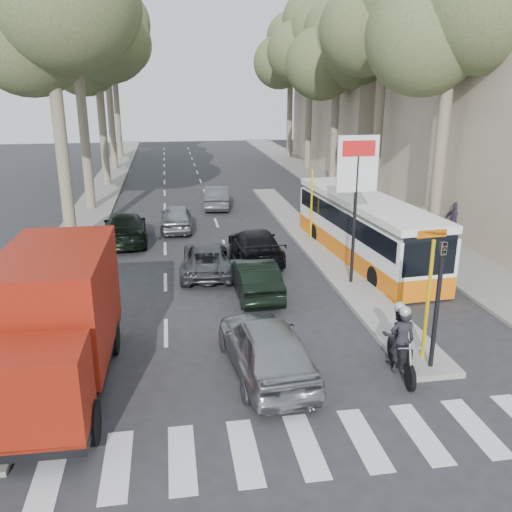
{
  "coord_description": "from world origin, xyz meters",
  "views": [
    {
      "loc": [
        -3.4,
        -13.41,
        7.32
      ],
      "look_at": [
        -0.52,
        4.26,
        1.6
      ],
      "focal_mm": 38.0,
      "sensor_mm": 36.0,
      "label": 1
    }
  ],
  "objects": [
    {
      "name": "tree_l_e",
      "position": [
        -7.97,
        44.11,
        10.73
      ],
      "size": [
        7.4,
        7.2,
        14.49
      ],
      "color": "#6B604C",
      "rests_on": "ground"
    },
    {
      "name": "queue_car_a",
      "position": [
        -1.98,
        7.32,
        0.62
      ],
      "size": [
        2.45,
        4.6,
        1.23
      ],
      "primitive_type": "imported",
      "rotation": [
        0.0,
        0.0,
        3.05
      ],
      "color": "#44474B",
      "rests_on": "ground"
    },
    {
      "name": "tree_l_a",
      "position": [
        -7.87,
        12.11,
        10.38
      ],
      "size": [
        7.4,
        7.2,
        14.1
      ],
      "color": "#6B604C",
      "rests_on": "ground"
    },
    {
      "name": "tree_r_e",
      "position": [
        9.23,
        42.11,
        10.38
      ],
      "size": [
        7.4,
        7.2,
        14.1
      ],
      "color": "#6B604C",
      "rests_on": "ground"
    },
    {
      "name": "building_far",
      "position": [
        15.5,
        34.0,
        8.0
      ],
      "size": [
        11.0,
        20.0,
        16.0
      ],
      "primitive_type": "cube",
      "color": "#B7A88E",
      "rests_on": "ground"
    },
    {
      "name": "motorcycle",
      "position": [
        2.43,
        -1.26,
        0.88
      ],
      "size": [
        0.9,
        2.26,
        1.93
      ],
      "rotation": [
        0.0,
        0.0,
        -0.12
      ],
      "color": "black",
      "rests_on": "ground"
    },
    {
      "name": "city_bus",
      "position": [
        4.8,
        8.03,
        1.45
      ],
      "size": [
        3.09,
        10.61,
        2.76
      ],
      "rotation": [
        0.0,
        0.0,
        0.08
      ],
      "color": "orange",
      "rests_on": "ground"
    },
    {
      "name": "queue_car_c",
      "position": [
        -3.09,
        14.29,
        0.68
      ],
      "size": [
        1.68,
        4.03,
        1.36
      ],
      "primitive_type": "imported",
      "rotation": [
        0.0,
        0.0,
        3.12
      ],
      "color": "#919498",
      "rests_on": "ground"
    },
    {
      "name": "queue_car_d",
      "position": [
        -0.5,
        19.24,
        0.67
      ],
      "size": [
        1.84,
        4.21,
        1.35
      ],
      "primitive_type": "imported",
      "rotation": [
        0.0,
        0.0,
        3.04
      ],
      "color": "#55595E",
      "rests_on": "ground"
    },
    {
      "name": "tree_l_c",
      "position": [
        -7.77,
        28.11,
        10.04
      ],
      "size": [
        7.4,
        7.2,
        13.71
      ],
      "color": "#6B604C",
      "rests_on": "ground"
    },
    {
      "name": "tree_r_a",
      "position": [
        9.13,
        10.11,
        10.38
      ],
      "size": [
        7.4,
        7.2,
        14.1
      ],
      "color": "#6B604C",
      "rests_on": "ground"
    },
    {
      "name": "pedestrian_near",
      "position": [
        10.0,
        9.83,
        1.04
      ],
      "size": [
        0.95,
        1.2,
        1.85
      ],
      "primitive_type": "imported",
      "rotation": [
        0.0,
        0.0,
        2.02
      ],
      "color": "#3D334C",
      "rests_on": "sidewalk_right"
    },
    {
      "name": "billboard",
      "position": [
        3.25,
        5.0,
        3.7
      ],
      "size": [
        1.5,
        12.1,
        5.6
      ],
      "color": "yellow",
      "rests_on": "ground"
    },
    {
      "name": "dark_hatchback",
      "position": [
        -0.5,
        4.66,
        0.67
      ],
      "size": [
        1.52,
        4.09,
        1.34
      ],
      "primitive_type": "imported",
      "rotation": [
        0.0,
        0.0,
        3.17
      ],
      "color": "black",
      "rests_on": "ground"
    },
    {
      "name": "pedestrian_far",
      "position": [
        8.05,
        9.27,
        1.04
      ],
      "size": [
        1.3,
        1.0,
        1.84
      ],
      "primitive_type": "imported",
      "rotation": [
        0.0,
        0.0,
        3.6
      ],
      "color": "brown",
      "rests_on": "sidewalk_right"
    },
    {
      "name": "ground",
      "position": [
        0.0,
        0.0,
        0.0
      ],
      "size": [
        120.0,
        120.0,
        0.0
      ],
      "primitive_type": "plane",
      "color": "#28282B",
      "rests_on": "ground"
    },
    {
      "name": "traffic_island",
      "position": [
        3.25,
        11.0,
        0.08
      ],
      "size": [
        1.5,
        26.0,
        0.16
      ],
      "primitive_type": "cube",
      "color": "gray",
      "rests_on": "ground"
    },
    {
      "name": "tree_r_c",
      "position": [
        9.03,
        26.11,
        9.69
      ],
      "size": [
        7.4,
        7.2,
        13.32
      ],
      "color": "#6B604C",
      "rests_on": "ground"
    },
    {
      "name": "sidewalk_right",
      "position": [
        8.6,
        25.0,
        0.06
      ],
      "size": [
        3.2,
        70.0,
        0.12
      ],
      "primitive_type": "cube",
      "color": "gray",
      "rests_on": "ground"
    },
    {
      "name": "queue_car_e",
      "position": [
        -5.55,
        12.38,
        0.71
      ],
      "size": [
        2.32,
        5.04,
        1.43
      ],
      "primitive_type": "imported",
      "rotation": [
        0.0,
        0.0,
        3.21
      ],
      "color": "black",
      "rests_on": "ground"
    },
    {
      "name": "silver_hatchback",
      "position": [
        -1.1,
        -0.9,
        0.79
      ],
      "size": [
        2.29,
        4.79,
        1.58
      ],
      "primitive_type": "imported",
      "rotation": [
        0.0,
        0.0,
        3.23
      ],
      "color": "#94969B",
      "rests_on": "ground"
    },
    {
      "name": "traffic_light_island",
      "position": [
        3.25,
        -1.5,
        2.49
      ],
      "size": [
        0.16,
        0.41,
        3.6
      ],
      "color": "black",
      "rests_on": "ground"
    },
    {
      "name": "tree_r_d",
      "position": [
        9.13,
        34.11,
        11.07
      ],
      "size": [
        7.4,
        7.2,
        14.88
      ],
      "color": "#6B604C",
      "rests_on": "ground"
    },
    {
      "name": "tree_l_d",
      "position": [
        -7.87,
        36.11,
        11.76
      ],
      "size": [
        7.4,
        7.2,
        15.66
      ],
      "color": "#6B604C",
      "rests_on": "ground"
    },
    {
      "name": "tree_l_b",
      "position": [
        -7.97,
        20.11,
        11.07
      ],
      "size": [
        7.4,
        7.2,
        14.88
      ],
      "color": "#6B604C",
      "rests_on": "ground"
    },
    {
      "name": "median_left",
      "position": [
        -8.0,
        28.0,
        0.06
      ],
      "size": [
        2.4,
        64.0,
        0.12
      ],
      "primitive_type": "cube",
      "color": "gray",
      "rests_on": "ground"
    },
    {
      "name": "tree_r_b",
      "position": [
        9.23,
        18.11,
        11.42
      ],
      "size": [
        7.4,
        7.2,
        15.27
      ],
      "color": "#6B604C",
      "rests_on": "ground"
    },
    {
      "name": "queue_car_b",
      "position": [
        0.18,
        8.64,
        0.68
      ],
      "size": [
        2.0,
        4.75,
        1.37
      ],
      "primitive_type": "imported",
      "rotation": [
        0.0,
        0.0,
        3.16
      ],
      "color": "black",
      "rests_on": "ground"
    },
    {
      "name": "red_truck",
      "position": [
        -6.29,
        -0.78,
        1.82
      ],
      "size": [
        2.61,
        6.51,
        3.44
      ],
      "rotation": [
        0.0,
        0.0,
        -0.02
      ],
      "color": "black",
      "rests_on": "ground"
    }
  ]
}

